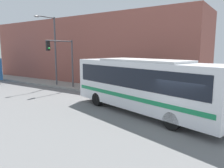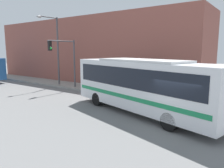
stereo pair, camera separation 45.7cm
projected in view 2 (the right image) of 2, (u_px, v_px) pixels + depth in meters
The scene contains 7 objects.
ground_plane at pixel (179, 129), 11.06m from camera, with size 120.00×120.00×0.00m, color slate.
sidewalk at pixel (39, 81), 27.48m from camera, with size 2.93×70.00×0.16m.
building_facade at pixel (88, 51), 27.90m from camera, with size 6.00×29.23×7.68m.
city_bus at pixel (142, 83), 13.44m from camera, with size 5.21×10.99×3.39m.
fire_hydrant at pixel (170, 95), 16.49m from camera, with size 0.25×0.34×0.81m.
traffic_light_pole at pixel (65, 55), 21.26m from camera, with size 3.28×0.35×4.76m.
street_lamp at pixel (55, 45), 23.38m from camera, with size 2.59×0.28×7.21m.
Camera 2 is at (-10.53, -3.51, 3.96)m, focal length 35.00 mm.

